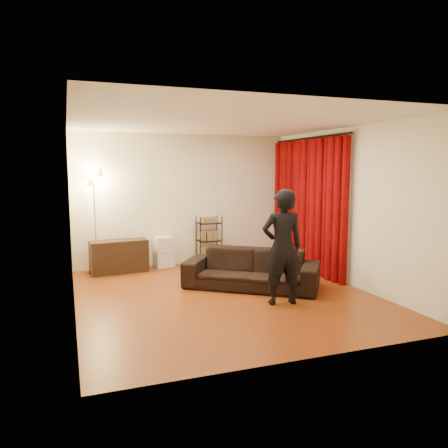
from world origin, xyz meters
name	(u,v)px	position (x,y,z in m)	size (l,w,h in m)	color
floor	(224,295)	(0.00, 0.00, 0.00)	(5.00, 5.00, 0.00)	maroon
ceiling	(225,122)	(0.00, 0.00, 2.70)	(5.00, 5.00, 0.00)	white
wall_back	(184,200)	(0.00, 2.50, 1.35)	(5.00, 5.00, 0.00)	white
wall_front	(308,233)	(0.00, -2.50, 1.35)	(5.00, 5.00, 0.00)	white
wall_left	(71,216)	(-2.25, 0.00, 1.35)	(5.00, 5.00, 0.00)	white
wall_right	(347,206)	(2.25, 0.00, 1.35)	(5.00, 5.00, 0.00)	white
curtain_rod	(310,138)	(2.15, 1.12, 2.58)	(0.04, 0.04, 2.65)	black
curtain	(307,206)	(2.13, 1.12, 1.28)	(0.22, 2.65, 2.55)	#6F0603
sofa	(251,269)	(0.57, 0.25, 0.32)	(2.21, 0.86, 0.65)	black
person	(282,247)	(0.65, -0.69, 0.85)	(0.62, 0.41, 1.71)	black
media_cabinet	(119,256)	(-1.39, 2.14, 0.31)	(1.08, 0.40, 0.63)	#322013
storage_boxes	(164,252)	(-0.48, 2.31, 0.31)	(0.38, 0.30, 0.62)	silver
wire_shelf	(209,241)	(0.46, 2.22, 0.51)	(0.46, 0.32, 1.01)	black
floor_lamp	(95,222)	(-1.81, 2.22, 0.98)	(0.35, 0.35, 1.97)	silver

